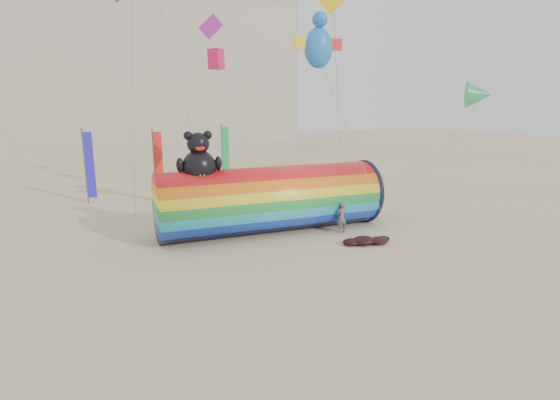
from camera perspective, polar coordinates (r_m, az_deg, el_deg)
name	(u,v)px	position (r m, az deg, el deg)	size (l,w,h in m)	color
ground	(282,261)	(19.47, 0.30, -7.93)	(160.00, 160.00, 0.00)	#CCB58C
hotel_building	(53,74)	(63.11, -27.57, 14.38)	(60.40, 15.40, 20.60)	#B7AD99
windsock_assembly	(271,197)	(23.46, -1.23, 0.34)	(12.09, 3.68, 5.57)	red
kite_handler	(342,217)	(23.54, 8.06, -2.26)	(0.61, 0.40, 1.68)	#55565D
fabric_bundle	(367,240)	(22.07, 11.27, -5.20)	(2.62, 1.35, 0.41)	black
festival_banners	(162,161)	(33.59, -15.16, 4.99)	(11.15, 4.89, 5.20)	#59595E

